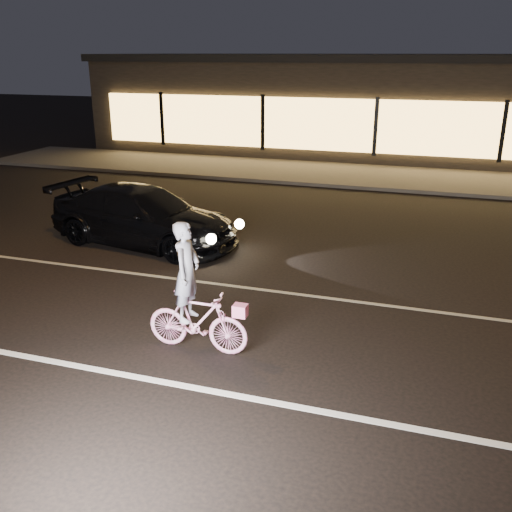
% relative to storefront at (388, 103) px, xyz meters
% --- Properties ---
extents(ground, '(90.00, 90.00, 0.00)m').
position_rel_storefront_xyz_m(ground, '(0.00, -18.97, -2.15)').
color(ground, black).
rests_on(ground, ground).
extents(lane_stripe_near, '(60.00, 0.12, 0.01)m').
position_rel_storefront_xyz_m(lane_stripe_near, '(0.00, -20.47, -2.14)').
color(lane_stripe_near, silver).
rests_on(lane_stripe_near, ground).
extents(lane_stripe_far, '(60.00, 0.10, 0.01)m').
position_rel_storefront_xyz_m(lane_stripe_far, '(0.00, -16.97, -2.14)').
color(lane_stripe_far, gray).
rests_on(lane_stripe_far, ground).
extents(sidewalk, '(30.00, 4.00, 0.12)m').
position_rel_storefront_xyz_m(sidewalk, '(0.00, -5.97, -2.09)').
color(sidewalk, '#383533').
rests_on(sidewalk, ground).
extents(storefront, '(25.40, 8.42, 4.20)m').
position_rel_storefront_xyz_m(storefront, '(0.00, 0.00, 0.00)').
color(storefront, black).
rests_on(storefront, ground).
extents(cyclist, '(1.60, 0.55, 2.01)m').
position_rel_storefront_xyz_m(cyclist, '(-0.78, -19.47, -1.43)').
color(cyclist, '#E3368F').
rests_on(cyclist, ground).
extents(sedan, '(4.85, 2.57, 1.34)m').
position_rel_storefront_xyz_m(sedan, '(-3.97, -15.16, -1.48)').
color(sedan, black).
rests_on(sedan, ground).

